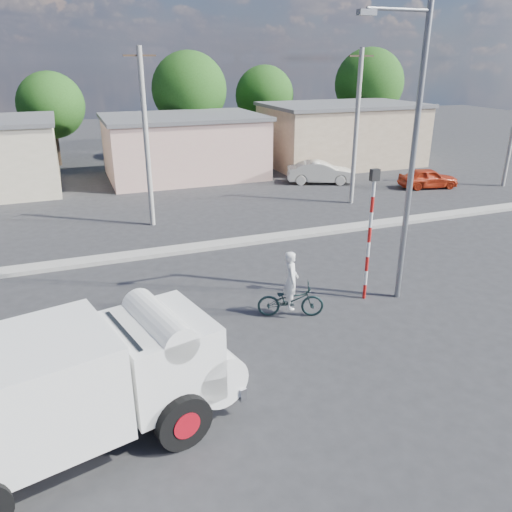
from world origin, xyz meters
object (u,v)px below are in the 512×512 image
object	(u,v)px
truck	(77,385)
traffic_pole	(370,224)
cyclist	(291,289)
car_red	(428,178)
bicycle	(291,300)
streetlight	(409,149)
car_cream	(320,172)

from	to	relation	value
truck	traffic_pole	world-z (taller)	traffic_pole
cyclist	car_red	bearing A→B (deg)	-30.37
bicycle	streetlight	bearing A→B (deg)	-70.47
car_cream	traffic_pole	distance (m)	16.73
bicycle	car_cream	size ratio (longest dim) A/B	0.48
car_cream	cyclist	bearing A→B (deg)	171.72
car_cream	truck	bearing A→B (deg)	163.37
streetlight	truck	bearing A→B (deg)	-160.69
bicycle	car_red	bearing A→B (deg)	-30.37
car_cream	traffic_pole	xyz separation A→B (m)	(-6.41, -15.34, 1.90)
bicycle	traffic_pole	xyz separation A→B (m)	(2.82, 0.23, 2.06)
bicycle	traffic_pole	size ratio (longest dim) A/B	0.47
truck	car_red	distance (m)	26.35
bicycle	car_red	distance (m)	19.15
car_cream	streetlight	size ratio (longest dim) A/B	0.47
car_cream	streetlight	bearing A→B (deg)	-176.89
car_cream	traffic_pole	world-z (taller)	traffic_pole
bicycle	car_cream	xyz separation A→B (m)	(9.23, 15.57, 0.16)
car_cream	car_red	world-z (taller)	car_cream
truck	car_red	xyz separation A→B (m)	(21.17, 15.66, -0.89)
car_red	traffic_pole	xyz separation A→B (m)	(-12.05, -11.83, 1.99)
bicycle	car_cream	world-z (taller)	car_cream
bicycle	cyclist	bearing A→B (deg)	0.00
car_red	traffic_pole	size ratio (longest dim) A/B	0.82
bicycle	car_red	xyz separation A→B (m)	(14.87, 12.06, 0.07)
car_red	car_cream	bearing A→B (deg)	69.76
truck	car_red	world-z (taller)	truck
car_cream	car_red	size ratio (longest dim) A/B	1.18
car_cream	traffic_pole	size ratio (longest dim) A/B	0.97
cyclist	car_cream	xyz separation A→B (m)	(9.23, 15.57, -0.23)
traffic_pole	car_red	bearing A→B (deg)	44.48
bicycle	cyclist	world-z (taller)	cyclist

